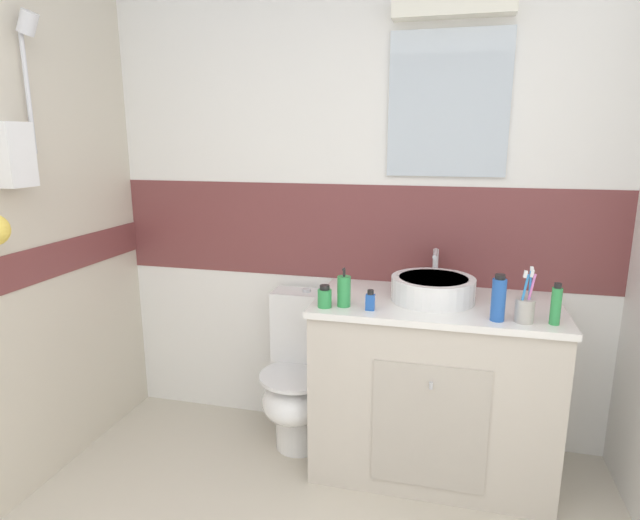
% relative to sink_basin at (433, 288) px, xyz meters
% --- Properties ---
extents(wall_back_tiled, '(3.20, 0.20, 2.50)m').
position_rel_sink_basin_xyz_m(wall_back_tiled, '(-0.41, 0.32, 0.35)').
color(wall_back_tiled, white).
rests_on(wall_back_tiled, ground_plane).
extents(vanity_cabinet, '(1.11, 0.60, 0.85)m').
position_rel_sink_basin_xyz_m(vanity_cabinet, '(0.02, -0.01, -0.48)').
color(vanity_cabinet, beige).
rests_on(vanity_cabinet, ground_plane).
extents(sink_basin, '(0.38, 0.43, 0.21)m').
position_rel_sink_basin_xyz_m(sink_basin, '(0.00, 0.00, 0.00)').
color(sink_basin, white).
rests_on(sink_basin, vanity_cabinet).
extents(toilet, '(0.37, 0.50, 0.81)m').
position_rel_sink_basin_xyz_m(toilet, '(-0.65, 0.04, -0.54)').
color(toilet, white).
rests_on(toilet, ground_plane).
extents(toothbrush_cup, '(0.08, 0.08, 0.23)m').
position_rel_sink_basin_xyz_m(toothbrush_cup, '(0.37, -0.21, 0.00)').
color(toothbrush_cup, '#B2ADA3').
rests_on(toothbrush_cup, vanity_cabinet).
extents(soap_dispenser, '(0.06, 0.06, 0.18)m').
position_rel_sink_basin_xyz_m(soap_dispenser, '(-0.38, -0.19, 0.01)').
color(soap_dispenser, green).
rests_on(soap_dispenser, vanity_cabinet).
extents(perfume_flask_small, '(0.04, 0.03, 0.09)m').
position_rel_sink_basin_xyz_m(perfume_flask_small, '(-0.26, -0.22, -0.02)').
color(perfume_flask_small, '#2659B2').
rests_on(perfume_flask_small, vanity_cabinet).
extents(shampoo_bottle_tall, '(0.06, 0.06, 0.20)m').
position_rel_sink_basin_xyz_m(shampoo_bottle_tall, '(0.27, -0.22, 0.03)').
color(shampoo_bottle_tall, '#2659B2').
rests_on(shampoo_bottle_tall, vanity_cabinet).
extents(deodorant_spray_can, '(0.04, 0.04, 0.17)m').
position_rel_sink_basin_xyz_m(deodorant_spray_can, '(0.49, -0.21, 0.02)').
color(deodorant_spray_can, green).
rests_on(deodorant_spray_can, vanity_cabinet).
extents(lotion_bottle_short, '(0.06, 0.06, 0.10)m').
position_rel_sink_basin_xyz_m(lotion_bottle_short, '(-0.46, -0.22, -0.01)').
color(lotion_bottle_short, green).
rests_on(lotion_bottle_short, vanity_cabinet).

